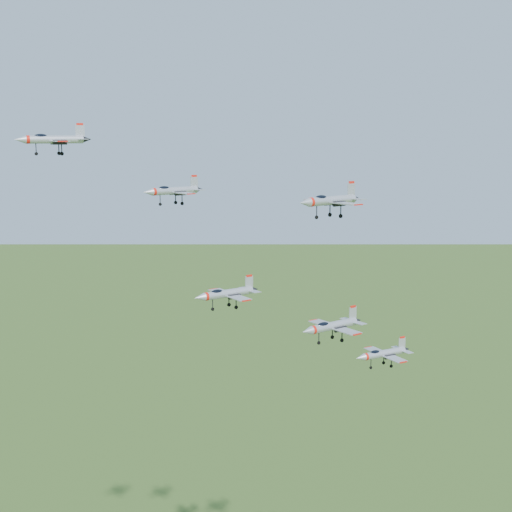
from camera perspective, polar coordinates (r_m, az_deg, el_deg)
jet_lead at (r=113.87m, az=-15.97°, el=8.97°), size 11.58×9.69×3.10m
jet_left_high at (r=119.03m, az=-6.66°, el=5.22°), size 11.45×9.42×3.07m
jet_right_high at (r=107.69m, az=5.93°, el=4.45°), size 12.69×10.47×3.39m
jet_left_low at (r=126.77m, az=-2.38°, el=-3.00°), size 13.35×10.99×3.57m
jet_right_low at (r=116.30m, az=6.09°, el=-5.57°), size 12.70×10.41×3.41m
jet_trail at (r=142.39m, az=10.11°, el=-7.68°), size 13.11×10.93×3.50m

